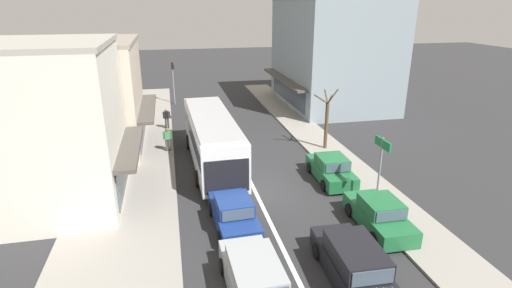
# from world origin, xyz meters

# --- Properties ---
(ground_plane) EXTENTS (140.00, 140.00, 0.00)m
(ground_plane) POSITION_xyz_m (0.00, 0.00, 0.00)
(ground_plane) COLOR #2D2D30
(lane_centre_line) EXTENTS (0.20, 28.00, 0.01)m
(lane_centre_line) POSITION_xyz_m (0.00, 4.00, 0.00)
(lane_centre_line) COLOR silver
(lane_centre_line) RESTS_ON ground
(sidewalk_left) EXTENTS (5.20, 44.00, 0.14)m
(sidewalk_left) POSITION_xyz_m (-6.80, 6.00, 0.07)
(sidewalk_left) COLOR gray
(sidewalk_left) RESTS_ON ground
(kerb_right) EXTENTS (2.80, 44.00, 0.12)m
(kerb_right) POSITION_xyz_m (6.20, 6.00, 0.06)
(kerb_right) COLOR gray
(kerb_right) RESTS_ON ground
(shopfront_corner_near) EXTENTS (7.74, 7.25, 8.11)m
(shopfront_corner_near) POSITION_xyz_m (-10.18, 0.97, 4.05)
(shopfront_corner_near) COLOR silver
(shopfront_corner_near) RESTS_ON ground
(shopfront_mid_block) EXTENTS (8.93, 8.55, 7.44)m
(shopfront_mid_block) POSITION_xyz_m (-10.18, 8.99, 3.72)
(shopfront_mid_block) COLOR beige
(shopfront_mid_block) RESTS_ON ground
(building_right_far) EXTENTS (9.85, 12.94, 10.15)m
(building_right_far) POSITION_xyz_m (11.48, 17.57, 5.07)
(building_right_far) COLOR #84939E
(building_right_far) RESTS_ON ground
(city_bus) EXTENTS (2.93, 10.91, 3.23)m
(city_bus) POSITION_xyz_m (-1.81, 4.20, 1.88)
(city_bus) COLOR silver
(city_bus) RESTS_ON ground
(sedan_queue_gap_filler) EXTENTS (2.03, 4.27, 1.47)m
(sedan_queue_gap_filler) POSITION_xyz_m (-1.72, -3.40, 0.66)
(sedan_queue_gap_filler) COLOR navy
(sedan_queue_gap_filler) RESTS_ON ground
(wagon_queue_far_back) EXTENTS (2.06, 4.56, 1.58)m
(wagon_queue_far_back) POSITION_xyz_m (1.97, -7.94, 0.75)
(wagon_queue_far_back) COLOR black
(wagon_queue_far_back) RESTS_ON ground
(wagon_behind_bus_mid) EXTENTS (2.02, 4.54, 1.58)m
(wagon_behind_bus_mid) POSITION_xyz_m (-1.78, -8.07, 0.75)
(wagon_behind_bus_mid) COLOR #9EA3A8
(wagon_behind_bus_mid) RESTS_ON ground
(parked_sedan_kerb_front) EXTENTS (1.96, 4.23, 1.47)m
(parked_sedan_kerb_front) POSITION_xyz_m (4.71, -4.89, 0.66)
(parked_sedan_kerb_front) COLOR #1E6638
(parked_sedan_kerb_front) RESTS_ON ground
(parked_sedan_kerb_second) EXTENTS (2.00, 4.25, 1.47)m
(parked_sedan_kerb_second) POSITION_xyz_m (4.58, 0.44, 0.66)
(parked_sedan_kerb_second) COLOR #1E6638
(parked_sedan_kerb_second) RESTS_ON ground
(traffic_light_downstreet) EXTENTS (0.33, 0.24, 4.20)m
(traffic_light_downstreet) POSITION_xyz_m (-3.75, 20.72, 2.85)
(traffic_light_downstreet) COLOR gray
(traffic_light_downstreet) RESTS_ON ground
(directional_road_sign) EXTENTS (0.10, 1.40, 3.60)m
(directional_road_sign) POSITION_xyz_m (5.72, -2.83, 2.68)
(directional_road_sign) COLOR gray
(directional_road_sign) RESTS_ON ground
(street_tree_right) EXTENTS (1.73, 1.43, 4.27)m
(street_tree_right) POSITION_xyz_m (6.15, 5.28, 2.03)
(street_tree_right) COLOR brown
(street_tree_right) RESTS_ON ground
(pedestrian_with_handbag_near) EXTENTS (0.65, 0.25, 1.63)m
(pedestrian_with_handbag_near) POSITION_xyz_m (-4.55, 12.17, 1.07)
(pedestrian_with_handbag_near) COLOR #333338
(pedestrian_with_handbag_near) RESTS_ON sidewalk_left
(pedestrian_browsing_midblock) EXTENTS (0.56, 0.27, 1.63)m
(pedestrian_browsing_midblock) POSITION_xyz_m (-4.56, 6.96, 1.07)
(pedestrian_browsing_midblock) COLOR #4C4742
(pedestrian_browsing_midblock) RESTS_ON sidewalk_left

